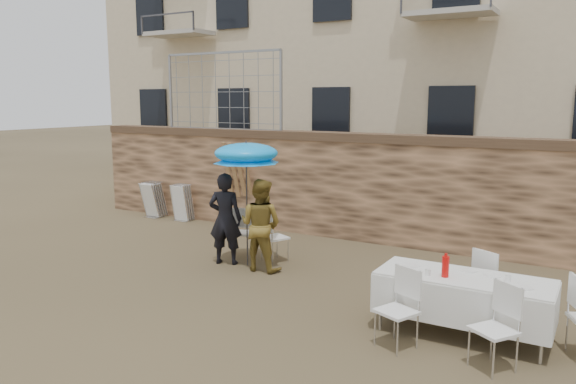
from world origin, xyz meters
The scene contains 16 objects.
ground centered at (0.00, 0.00, 0.00)m, with size 80.00×80.00×0.00m, color brown.
stone_wall centered at (0.00, 5.00, 1.10)m, with size 13.00×0.50×2.20m, color brown.
chain_link_fence centered at (-3.00, 5.00, 3.10)m, with size 3.20×0.06×1.80m, color gray, non-canonical shape.
man_suit centered at (-0.84, 2.11, 0.83)m, with size 0.60×0.40×1.65m, color black.
woman_dress centered at (-0.09, 2.11, 0.80)m, with size 0.78×0.60×1.60m, color #AC8A34.
umbrella centered at (-0.44, 2.21, 1.95)m, with size 1.16×1.16×2.06m.
couple_chair_left centered at (-0.84, 2.66, 0.48)m, with size 0.48×0.48×0.96m, color white, non-canonical shape.
couple_chair_right centered at (-0.14, 2.66, 0.48)m, with size 0.48×0.48×0.96m, color white, non-canonical shape.
banquet_table centered at (3.59, 1.06, 0.73)m, with size 2.10×0.85×0.78m.
soda_bottle centered at (3.39, 0.91, 0.91)m, with size 0.09×0.09×0.26m, color red.
table_chair_front_left centered at (2.99, 0.31, 0.48)m, with size 0.48×0.48×0.96m, color white, non-canonical shape.
table_chair_front_right centered at (4.09, 0.31, 0.48)m, with size 0.48×0.48×0.96m, color white, non-canonical shape.
table_chair_back centered at (3.79, 1.86, 0.48)m, with size 0.48×0.48×0.96m, color white, non-canonical shape.
chair_stack_left centered at (-4.79, 4.61, 0.46)m, with size 0.46×0.47×0.92m, color white, non-canonical shape.
chair_stack_right centered at (-3.89, 4.61, 0.46)m, with size 0.46×0.40×0.92m, color white, non-canonical shape.
wood_planks centered at (-2.29, 4.68, 1.00)m, with size 0.70×0.20×2.00m, color #A37749, non-canonical shape.
Camera 1 is at (5.04, -5.81, 2.94)m, focal length 35.00 mm.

